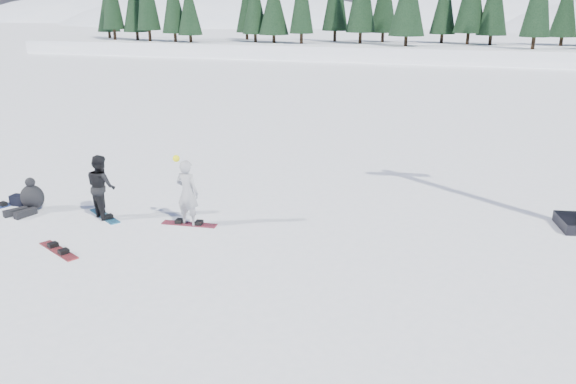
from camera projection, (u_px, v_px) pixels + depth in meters
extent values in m
plane|color=white|center=(96.00, 241.00, 14.00)|extent=(420.00, 420.00, 0.00)
cube|color=white|center=(394.00, 67.00, 63.99)|extent=(90.00, 14.00, 5.00)
ellipsoid|color=white|center=(232.00, 65.00, 192.26)|extent=(143.00, 110.00, 49.50)
ellipsoid|color=white|center=(507.00, 68.00, 193.39)|extent=(182.00, 140.00, 53.20)
ellipsoid|color=white|center=(123.00, 53.00, 249.04)|extent=(169.00, 130.00, 52.00)
cone|color=black|center=(104.00, 9.00, 73.12)|extent=(3.20, 3.20, 7.50)
cone|color=black|center=(124.00, 9.00, 72.23)|extent=(3.20, 3.20, 7.50)
cone|color=black|center=(145.00, 9.00, 71.34)|extent=(3.20, 3.20, 7.50)
cone|color=black|center=(166.00, 9.00, 70.45)|extent=(3.20, 3.20, 7.50)
cone|color=black|center=(188.00, 9.00, 69.57)|extent=(3.20, 3.20, 7.50)
cone|color=black|center=(210.00, 9.00, 68.68)|extent=(3.20, 3.20, 7.50)
cone|color=black|center=(233.00, 9.00, 67.79)|extent=(3.20, 3.20, 7.50)
cone|color=black|center=(256.00, 9.00, 66.90)|extent=(3.20, 3.20, 7.50)
cone|color=black|center=(280.00, 9.00, 66.01)|extent=(3.20, 3.20, 7.50)
cone|color=black|center=(305.00, 9.00, 65.13)|extent=(3.20, 3.20, 7.50)
cone|color=black|center=(331.00, 9.00, 64.24)|extent=(3.20, 3.20, 7.50)
cone|color=black|center=(357.00, 9.00, 63.35)|extent=(3.20, 3.20, 7.50)
cone|color=black|center=(384.00, 9.00, 62.46)|extent=(3.20, 3.20, 7.50)
cone|color=black|center=(411.00, 9.00, 61.57)|extent=(3.20, 3.20, 7.50)
cone|color=black|center=(440.00, 9.00, 60.69)|extent=(3.20, 3.20, 7.50)
cone|color=black|center=(469.00, 9.00, 59.80)|extent=(3.20, 3.20, 7.50)
cone|color=black|center=(499.00, 9.00, 58.91)|extent=(3.20, 3.20, 7.50)
cone|color=black|center=(531.00, 10.00, 58.02)|extent=(3.20, 3.20, 7.50)
cone|color=black|center=(563.00, 10.00, 57.14)|extent=(3.20, 3.20, 7.50)
imported|color=#AAA9AF|center=(187.00, 193.00, 14.77)|extent=(0.70, 0.51, 1.79)
sphere|color=#FCFC0D|center=(176.00, 158.00, 14.42)|extent=(0.18, 0.18, 0.18)
imported|color=black|center=(101.00, 186.00, 15.36)|extent=(1.08, 1.01, 1.76)
ellipsoid|color=black|center=(32.00, 197.00, 16.04)|extent=(0.86, 0.80, 0.72)
sphere|color=black|center=(30.00, 182.00, 15.90)|extent=(0.28, 0.28, 0.28)
cube|color=black|center=(26.00, 213.00, 15.61)|extent=(0.33, 0.66, 0.18)
cube|color=black|center=(16.00, 212.00, 15.71)|extent=(0.48, 0.64, 0.18)
cube|color=black|center=(19.00, 200.00, 16.50)|extent=(0.45, 0.30, 0.30)
cube|color=maroon|center=(189.00, 224.00, 15.05)|extent=(1.52, 0.44, 0.03)
cube|color=#1A6792|center=(105.00, 216.00, 15.63)|extent=(1.42, 1.04, 0.03)
cube|color=maroon|center=(58.00, 250.00, 13.42)|extent=(1.47, 0.90, 0.03)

